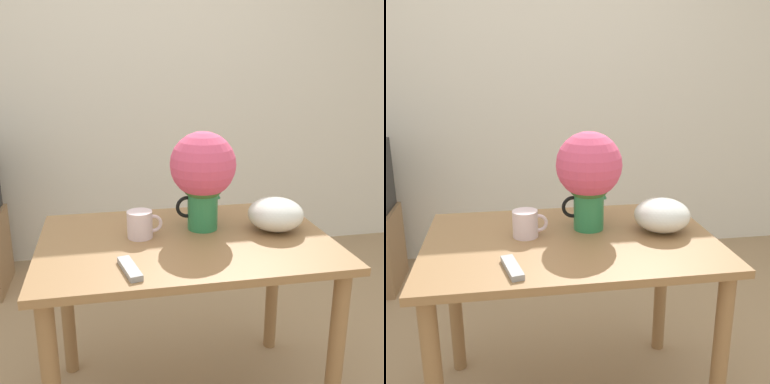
% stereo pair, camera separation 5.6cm
% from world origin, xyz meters
% --- Properties ---
extents(wall_back, '(8.00, 0.05, 2.60)m').
position_xyz_m(wall_back, '(0.00, 1.84, 1.30)').
color(wall_back, silver).
rests_on(wall_back, ground_plane).
extents(table, '(1.12, 0.75, 0.76)m').
position_xyz_m(table, '(0.04, 0.17, 0.64)').
color(table, olive).
rests_on(table, ground_plane).
extents(flower_vase, '(0.26, 0.26, 0.40)m').
position_xyz_m(flower_vase, '(0.13, 0.27, 1.00)').
color(flower_vase, '#2D844C').
rests_on(flower_vase, table).
extents(coffee_mug, '(0.14, 0.10, 0.11)m').
position_xyz_m(coffee_mug, '(-0.13, 0.22, 0.82)').
color(coffee_mug, silver).
rests_on(coffee_mug, table).
extents(white_bowl, '(0.22, 0.22, 0.13)m').
position_xyz_m(white_bowl, '(0.41, 0.20, 0.83)').
color(white_bowl, silver).
rests_on(white_bowl, table).
extents(remote_control, '(0.08, 0.17, 0.02)m').
position_xyz_m(remote_control, '(-0.19, -0.07, 0.77)').
color(remote_control, '#999999').
rests_on(remote_control, table).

